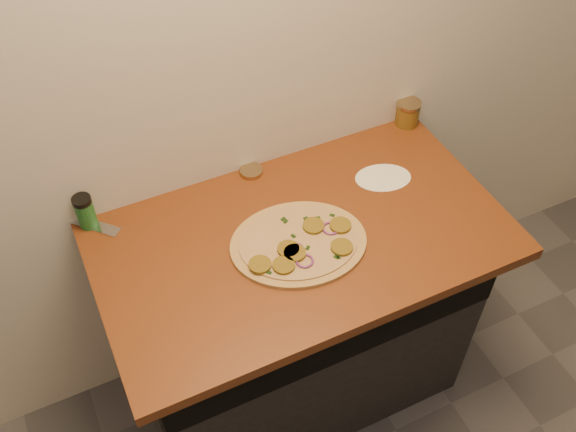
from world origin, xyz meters
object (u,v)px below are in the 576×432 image
pizza (299,243)px  spice_shaker (85,212)px  salsa_jar (408,113)px  chefs_knife (69,217)px

pizza → spice_shaker: spice_shaker is taller
pizza → spice_shaker: bearing=147.2°
pizza → salsa_jar: size_ratio=5.11×
pizza → salsa_jar: 0.67m
pizza → chefs_knife: 0.69m
pizza → spice_shaker: (-0.52, 0.34, 0.05)m
chefs_knife → pizza: bearing=-34.2°
chefs_knife → spice_shaker: bearing=-46.4°
spice_shaker → pizza: bearing=-32.8°
chefs_knife → spice_shaker: 0.09m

